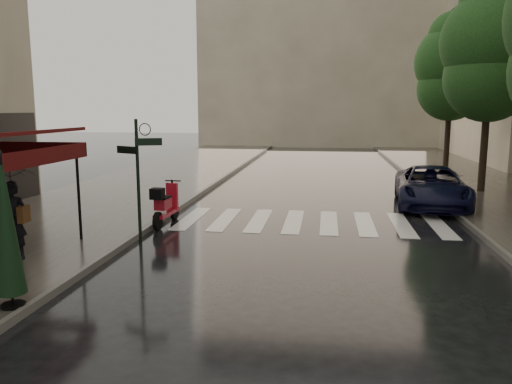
% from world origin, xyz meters
% --- Properties ---
extents(ground, '(120.00, 120.00, 0.00)m').
position_xyz_m(ground, '(0.00, 0.00, 0.00)').
color(ground, black).
rests_on(ground, ground).
extents(sidewalk_near, '(6.00, 60.00, 0.12)m').
position_xyz_m(sidewalk_near, '(-4.50, 12.00, 0.06)').
color(sidewalk_near, '#38332D').
rests_on(sidewalk_near, ground).
extents(sidewalk_far, '(5.50, 60.00, 0.12)m').
position_xyz_m(sidewalk_far, '(10.25, 12.00, 0.06)').
color(sidewalk_far, '#38332D').
rests_on(sidewalk_far, ground).
extents(curb_near, '(0.12, 60.00, 0.16)m').
position_xyz_m(curb_near, '(-1.45, 12.00, 0.07)').
color(curb_near, '#595651').
rests_on(curb_near, ground).
extents(curb_far, '(0.12, 60.00, 0.16)m').
position_xyz_m(curb_far, '(7.45, 12.00, 0.07)').
color(curb_far, '#595651').
rests_on(curb_far, ground).
extents(crosswalk, '(7.85, 3.20, 0.01)m').
position_xyz_m(crosswalk, '(2.98, 6.00, 0.01)').
color(crosswalk, silver).
rests_on(crosswalk, ground).
extents(signpost, '(1.17, 0.29, 3.10)m').
position_xyz_m(signpost, '(-1.19, 3.00, 1.83)').
color(signpost, black).
rests_on(signpost, ground).
extents(backdrop_building, '(22.00, 6.00, 20.00)m').
position_xyz_m(backdrop_building, '(3.00, 38.00, 10.00)').
color(backdrop_building, '#9C9377').
rests_on(backdrop_building, ground).
extents(tree_mid, '(3.80, 3.80, 8.34)m').
position_xyz_m(tree_mid, '(9.50, 12.00, 5.59)').
color(tree_mid, black).
rests_on(tree_mid, sidewalk_far).
extents(tree_far, '(3.80, 3.80, 8.16)m').
position_xyz_m(tree_far, '(9.70, 19.00, 5.46)').
color(tree_far, black).
rests_on(tree_far, sidewalk_far).
extents(pedestrian_with_umbrella, '(1.07, 1.09, 2.48)m').
position_xyz_m(pedestrian_with_umbrella, '(-3.25, 0.99, 1.77)').
color(pedestrian_with_umbrella, black).
rests_on(pedestrian_with_umbrella, sidewalk_near).
extents(scooter, '(0.50, 1.86, 1.22)m').
position_xyz_m(scooter, '(-1.20, 5.02, 0.57)').
color(scooter, black).
rests_on(scooter, ground).
extents(parked_car, '(2.75, 5.15, 1.38)m').
position_xyz_m(parked_car, '(7.00, 9.07, 0.69)').
color(parked_car, black).
rests_on(parked_car, ground).
extents(parasol_back, '(0.48, 0.48, 2.56)m').
position_xyz_m(parasol_back, '(-1.68, -1.47, 1.50)').
color(parasol_back, black).
rests_on(parasol_back, sidewalk_near).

